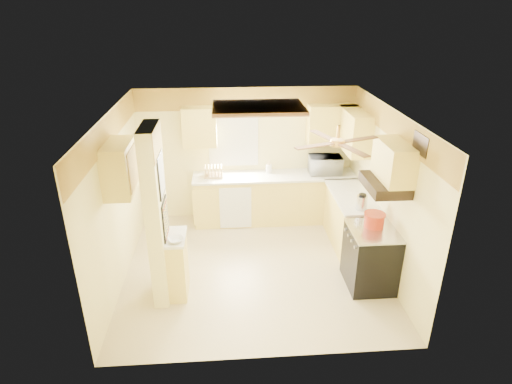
{
  "coord_description": "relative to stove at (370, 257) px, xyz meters",
  "views": [
    {
      "loc": [
        -0.4,
        -5.73,
        3.9
      ],
      "look_at": [
        0.06,
        0.35,
        1.16
      ],
      "focal_mm": 30.0,
      "sensor_mm": 36.0,
      "label": 1
    }
  ],
  "objects": [
    {
      "name": "window",
      "position": [
        -1.92,
        2.44,
        1.09
      ],
      "size": [
        0.92,
        0.02,
        1.02
      ],
      "color": "white",
      "rests_on": "wall_back"
    },
    {
      "name": "countertop_right",
      "position": [
        0.02,
        1.15,
        0.46
      ],
      "size": [
        0.64,
        1.44,
        0.04
      ],
      "primitive_type": "cube",
      "color": "silver",
      "rests_on": "lower_cabinets_right"
    },
    {
      "name": "vent_grate",
      "position": [
        0.31,
        -0.35,
        1.84
      ],
      "size": [
        0.02,
        0.4,
        0.25
      ],
      "primitive_type": "cube",
      "color": "black",
      "rests_on": "wall_right"
    },
    {
      "name": "floor",
      "position": [
        -1.67,
        0.55,
        -0.46
      ],
      "size": [
        4.0,
        4.0,
        0.0
      ],
      "primitive_type": "plane",
      "color": "beige",
      "rests_on": "ground"
    },
    {
      "name": "partition_ledge",
      "position": [
        -2.8,
        0.0,
        -0.01
      ],
      "size": [
        0.25,
        0.55,
        0.9
      ],
      "primitive_type": "cube",
      "color": "#FFEC6B",
      "rests_on": "floor"
    },
    {
      "name": "lower_cabinets_right",
      "position": [
        0.03,
        1.15,
        -0.01
      ],
      "size": [
        0.6,
        1.4,
        0.9
      ],
      "primitive_type": "cube",
      "color": "#FFEC6B",
      "rests_on": "floor"
    },
    {
      "name": "wall_front",
      "position": [
        -1.67,
        -1.35,
        0.79
      ],
      "size": [
        4.0,
        0.0,
        4.0
      ],
      "primitive_type": "plane",
      "rotation": [
        -1.57,
        0.0,
        0.0
      ],
      "color": "#FFF09B",
      "rests_on": "floor"
    },
    {
      "name": "ceiling_fan",
      "position": [
        -0.67,
        -0.15,
        1.83
      ],
      "size": [
        1.15,
        1.15,
        0.26
      ],
      "color": "gold",
      "rests_on": "ceiling"
    },
    {
      "name": "wall_back",
      "position": [
        -1.67,
        2.45,
        0.79
      ],
      "size": [
        4.0,
        0.0,
        4.0
      ],
      "primitive_type": "plane",
      "rotation": [
        1.57,
        0.0,
        0.0
      ],
      "color": "#FFF09B",
      "rests_on": "floor"
    },
    {
      "name": "partition_column",
      "position": [
        -3.02,
        0.0,
        0.79
      ],
      "size": [
        0.2,
        0.7,
        2.5
      ],
      "primitive_type": "cube",
      "color": "#FFF09B",
      "rests_on": "floor"
    },
    {
      "name": "wall_left",
      "position": [
        -3.67,
        0.55,
        0.79
      ],
      "size": [
        0.0,
        3.8,
        3.8
      ],
      "primitive_type": "plane",
      "rotation": [
        1.57,
        0.0,
        1.57
      ],
      "color": "#FFF09B",
      "rests_on": "floor"
    },
    {
      "name": "range_hood",
      "position": [
        0.07,
        0.0,
        1.16
      ],
      "size": [
        0.5,
        0.76,
        0.14
      ],
      "primitive_type": "cube",
      "color": "black",
      "rests_on": "upper_cab_over_stove"
    },
    {
      "name": "microwave",
      "position": [
        -0.22,
        2.17,
        0.64
      ],
      "size": [
        0.61,
        0.43,
        0.33
      ],
      "primitive_type": "imported",
      "rotation": [
        0.0,
        0.0,
        3.1
      ],
      "color": "white",
      "rests_on": "countertop_back"
    },
    {
      "name": "stove",
      "position": [
        0.0,
        0.0,
        0.0
      ],
      "size": [
        0.68,
        0.77,
        0.92
      ],
      "color": "black",
      "rests_on": "floor"
    },
    {
      "name": "dishwasher_panel",
      "position": [
        -1.92,
        1.84,
        -0.03
      ],
      "size": [
        0.58,
        0.02,
        0.8
      ],
      "primitive_type": "cube",
      "color": "white",
      "rests_on": "lower_cabinets_back"
    },
    {
      "name": "upper_cab_back_left",
      "position": [
        -2.52,
        2.27,
        1.39
      ],
      "size": [
        0.6,
        0.35,
        0.7
      ],
      "primitive_type": "cube",
      "color": "#FFEC6B",
      "rests_on": "wall_back"
    },
    {
      "name": "wallpaper_border",
      "position": [
        -1.67,
        2.43,
        1.84
      ],
      "size": [
        4.0,
        0.02,
        0.4
      ],
      "primitive_type": "cube",
      "color": "#FED24B",
      "rests_on": "wall_back"
    },
    {
      "name": "poster_nashville",
      "position": [
        -2.91,
        0.0,
        0.74
      ],
      "size": [
        0.02,
        0.42,
        0.57
      ],
      "color": "black",
      "rests_on": "partition_column"
    },
    {
      "name": "upper_cab_back_right",
      "position": [
        -0.12,
        2.27,
        1.39
      ],
      "size": [
        0.9,
        0.35,
        0.7
      ],
      "primitive_type": "cube",
      "color": "#FFEC6B",
      "rests_on": "wall_back"
    },
    {
      "name": "upper_cab_right",
      "position": [
        0.16,
        1.8,
        1.39
      ],
      "size": [
        0.35,
        1.0,
        0.7
      ],
      "primitive_type": "cube",
      "color": "#FFEC6B",
      "rests_on": "wall_right"
    },
    {
      "name": "kettle",
      "position": [
        0.0,
        0.62,
        0.6
      ],
      "size": [
        0.17,
        0.17,
        0.26
      ],
      "color": "silver",
      "rests_on": "countertop_right"
    },
    {
      "name": "countertop_back",
      "position": [
        -1.17,
        2.14,
        0.46
      ],
      "size": [
        3.04,
        0.64,
        0.04
      ],
      "primitive_type": "cube",
      "color": "silver",
      "rests_on": "lower_cabinets_back"
    },
    {
      "name": "bowl",
      "position": [
        -2.77,
        -0.15,
        0.51
      ],
      "size": [
        0.27,
        0.27,
        0.05
      ],
      "primitive_type": "imported",
      "rotation": [
        0.0,
        0.0,
        0.36
      ],
      "color": "white",
      "rests_on": "ledge_top"
    },
    {
      "name": "utensil_crock",
      "position": [
        -1.27,
        2.28,
        0.56
      ],
      "size": [
        0.12,
        0.12,
        0.23
      ],
      "color": "white",
      "rests_on": "countertop_back"
    },
    {
      "name": "wall_right",
      "position": [
        0.33,
        0.55,
        0.79
      ],
      "size": [
        0.0,
        3.8,
        3.8
      ],
      "primitive_type": "plane",
      "rotation": [
        1.57,
        0.0,
        -1.57
      ],
      "color": "#FFF09B",
      "rests_on": "floor"
    },
    {
      "name": "upper_cab_over_stove",
      "position": [
        0.16,
        0.0,
        1.49
      ],
      "size": [
        0.35,
        0.76,
        0.52
      ],
      "primitive_type": "cube",
      "color": "#FFEC6B",
      "rests_on": "wall_right"
    },
    {
      "name": "dish_rack",
      "position": [
        -2.31,
        2.15,
        0.55
      ],
      "size": [
        0.34,
        0.25,
        0.2
      ],
      "color": "#D4B87A",
      "rests_on": "countertop_back"
    },
    {
      "name": "ceiling_light_panel",
      "position": [
        -1.57,
        1.05,
        2.0
      ],
      "size": [
        1.35,
        0.95,
        0.06
      ],
      "color": "brown",
      "rests_on": "ceiling"
    },
    {
      "name": "dutch_oven",
      "position": [
        0.04,
        0.12,
        0.56
      ],
      "size": [
        0.31,
        0.31,
        0.2
      ],
      "color": "#AC2812",
      "rests_on": "stove"
    },
    {
      "name": "lower_cabinets_back",
      "position": [
        -1.17,
        2.15,
        -0.01
      ],
      "size": [
        3.0,
        0.6,
        0.9
      ],
      "primitive_type": "cube",
      "color": "#FFEC6B",
      "rests_on": "floor"
    },
    {
      "name": "ceiling",
      "position": [
        -1.67,
        0.55,
        2.04
      ],
      "size": [
        4.0,
        4.0,
        0.0
      ],
      "primitive_type": "plane",
      "rotation": [
        3.14,
        0.0,
        0.0
      ],
      "color": "white",
      "rests_on": "wall_back"
    },
    {
      "name": "poster_menu",
      "position": [
        -2.91,
        0.0,
        1.39
      ],
      "size": [
        0.02,
        0.42,
        0.57
      ],
      "color": "black",
      "rests_on": "partition_column"
    },
    {
      "name": "upper_cab_left_wall",
      "position": [
        -3.49,
        0.3,
        1.39
      ],
      "size": [
        0.35,
        0.75,
        0.7
      ],
      "primitive_type": "cube",
      "color": "#FFEC6B",
      "rests_on": "wall_left"
    },
    {
      "name": "ledge_top",
      "position": [
        -2.8,
        0.0,
        0.46
      ],
      "size": [
        0.28,
        0.58,
        0.04
      ],
      "primitive_type": "cube",
      "color": "silver",
      "rests_on": "partition_ledge"
    }
  ]
}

